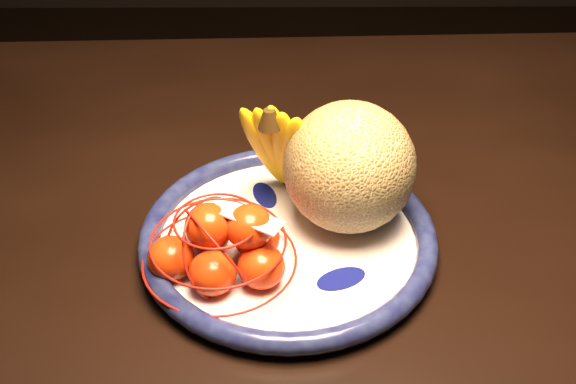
{
  "coord_description": "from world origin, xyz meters",
  "views": [
    {
      "loc": [
        0.26,
        -0.75,
        1.31
      ],
      "look_at": [
        0.26,
        -0.15,
        0.84
      ],
      "focal_mm": 45.0,
      "sensor_mm": 36.0,
      "label": 1
    }
  ],
  "objects_px": {
    "fruit_bowl": "(288,238)",
    "banana_bunch": "(278,144)",
    "dining_table": "(112,267)",
    "cantaloupe": "(350,167)",
    "mandarin_bag": "(223,246)"
  },
  "relations": [
    {
      "from": "dining_table",
      "to": "mandarin_bag",
      "type": "height_order",
      "value": "mandarin_bag"
    },
    {
      "from": "dining_table",
      "to": "banana_bunch",
      "type": "xyz_separation_m",
      "value": [
        0.21,
        0.02,
        0.17
      ]
    },
    {
      "from": "dining_table",
      "to": "fruit_bowl",
      "type": "relative_size",
      "value": 4.78
    },
    {
      "from": "dining_table",
      "to": "banana_bunch",
      "type": "relative_size",
      "value": 10.82
    },
    {
      "from": "fruit_bowl",
      "to": "banana_bunch",
      "type": "bearing_deg",
      "value": 97.87
    },
    {
      "from": "dining_table",
      "to": "banana_bunch",
      "type": "height_order",
      "value": "banana_bunch"
    },
    {
      "from": "cantaloupe",
      "to": "mandarin_bag",
      "type": "relative_size",
      "value": 0.72
    },
    {
      "from": "banana_bunch",
      "to": "cantaloupe",
      "type": "bearing_deg",
      "value": -10.49
    },
    {
      "from": "dining_table",
      "to": "fruit_bowl",
      "type": "xyz_separation_m",
      "value": [
        0.22,
        -0.06,
        0.09
      ]
    },
    {
      "from": "fruit_bowl",
      "to": "banana_bunch",
      "type": "xyz_separation_m",
      "value": [
        -0.01,
        0.08,
        0.07
      ]
    },
    {
      "from": "fruit_bowl",
      "to": "banana_bunch",
      "type": "distance_m",
      "value": 0.11
    },
    {
      "from": "fruit_bowl",
      "to": "mandarin_bag",
      "type": "height_order",
      "value": "mandarin_bag"
    },
    {
      "from": "banana_bunch",
      "to": "mandarin_bag",
      "type": "bearing_deg",
      "value": -96.36
    },
    {
      "from": "dining_table",
      "to": "mandarin_bag",
      "type": "xyz_separation_m",
      "value": [
        0.15,
        -0.1,
        0.13
      ]
    },
    {
      "from": "cantaloupe",
      "to": "mandarin_bag",
      "type": "height_order",
      "value": "cantaloupe"
    }
  ]
}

